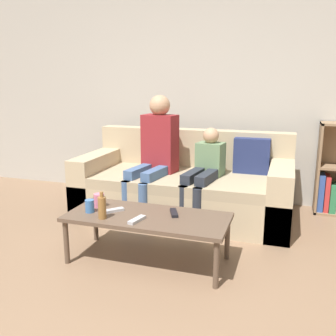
% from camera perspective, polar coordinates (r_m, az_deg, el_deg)
% --- Properties ---
extents(ground_plane, '(22.00, 22.00, 0.00)m').
position_cam_1_polar(ground_plane, '(2.29, -10.83, -23.88)').
color(ground_plane, '#84664C').
extents(wall_back, '(12.00, 0.06, 2.60)m').
position_cam_1_polar(wall_back, '(4.41, 6.05, 12.15)').
color(wall_back, '#B7B2A8').
rests_on(wall_back, ground_plane).
extents(couch, '(2.14, 0.98, 0.85)m').
position_cam_1_polar(couch, '(3.90, 2.60, -3.04)').
color(couch, tan).
rests_on(couch, ground_plane).
extents(coffee_table, '(1.24, 0.54, 0.38)m').
position_cam_1_polar(coffee_table, '(2.88, -3.13, -7.83)').
color(coffee_table, brown).
rests_on(coffee_table, ground_plane).
extents(person_adult, '(0.41, 0.70, 1.23)m').
position_cam_1_polar(person_adult, '(3.80, -1.86, 3.10)').
color(person_adult, '#476693').
rests_on(person_adult, ground_plane).
extents(person_child, '(0.34, 0.69, 0.92)m').
position_cam_1_polar(person_child, '(3.64, 5.58, -0.27)').
color(person_child, '#282D38').
rests_on(person_child, ground_plane).
extents(cup_near, '(0.07, 0.07, 0.10)m').
position_cam_1_polar(cup_near, '(2.98, -11.85, -5.69)').
color(cup_near, '#3D70B2').
rests_on(cup_near, coffee_table).
extents(cup_far, '(0.08, 0.08, 0.11)m').
position_cam_1_polar(cup_far, '(3.08, -10.47, -4.87)').
color(cup_far, pink).
rests_on(cup_far, coffee_table).
extents(tv_remote_0, '(0.15, 0.16, 0.02)m').
position_cam_1_polar(tv_remote_0, '(2.96, -8.36, -6.41)').
color(tv_remote_0, '#B7B7BC').
rests_on(tv_remote_0, coffee_table).
extents(tv_remote_1, '(0.08, 0.18, 0.02)m').
position_cam_1_polar(tv_remote_1, '(2.75, -4.75, -7.87)').
color(tv_remote_1, '#B7B7BC').
rests_on(tv_remote_1, coffee_table).
extents(tv_remote_2, '(0.11, 0.18, 0.02)m').
position_cam_1_polar(tv_remote_2, '(2.88, 0.91, -6.84)').
color(tv_remote_2, black).
rests_on(tv_remote_2, coffee_table).
extents(bottle, '(0.06, 0.06, 0.21)m').
position_cam_1_polar(bottle, '(2.81, -10.02, -5.91)').
color(bottle, olive).
rests_on(bottle, coffee_table).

